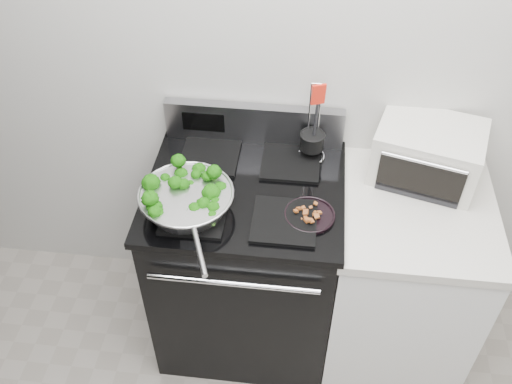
# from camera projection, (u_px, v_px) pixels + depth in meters

# --- Properties ---
(back_wall) EXTENTS (4.00, 0.02, 2.70)m
(back_wall) POSITION_uv_depth(u_px,v_px,m) (332.00, 59.00, 2.21)
(back_wall) COLOR #B8B5AF
(back_wall) RESTS_ON ground
(gas_range) EXTENTS (0.79, 0.69, 1.13)m
(gas_range) POSITION_uv_depth(u_px,v_px,m) (246.00, 261.00, 2.59)
(gas_range) COLOR black
(gas_range) RESTS_ON floor
(counter) EXTENTS (0.62, 0.68, 0.92)m
(counter) POSITION_uv_depth(u_px,v_px,m) (398.00, 280.00, 2.54)
(counter) COLOR white
(counter) RESTS_ON floor
(skillet) EXTENTS (0.36, 0.55, 0.08)m
(skillet) POSITION_uv_depth(u_px,v_px,m) (187.00, 199.00, 2.14)
(skillet) COLOR silver
(skillet) RESTS_ON gas_range
(broccoli_pile) EXTENTS (0.29, 0.29, 0.10)m
(broccoli_pile) POSITION_uv_depth(u_px,v_px,m) (186.00, 195.00, 2.12)
(broccoli_pile) COLOR #093304
(broccoli_pile) RESTS_ON skillet
(bacon_plate) EXTENTS (0.19, 0.19, 0.04)m
(bacon_plate) POSITION_uv_depth(u_px,v_px,m) (310.00, 213.00, 2.14)
(bacon_plate) COLOR black
(bacon_plate) RESTS_ON gas_range
(utensil_holder) EXTENTS (0.12, 0.12, 0.37)m
(utensil_holder) POSITION_uv_depth(u_px,v_px,m) (312.00, 145.00, 2.36)
(utensil_holder) COLOR silver
(utensil_holder) RESTS_ON gas_range
(toaster_oven) EXTENTS (0.47, 0.40, 0.23)m
(toaster_oven) POSITION_uv_depth(u_px,v_px,m) (428.00, 153.00, 2.29)
(toaster_oven) COLOR silver
(toaster_oven) RESTS_ON counter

